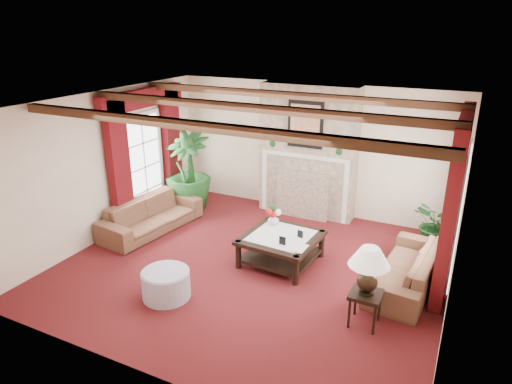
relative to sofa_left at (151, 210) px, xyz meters
The scene contains 23 objects.
floor 2.47m from the sofa_left, ahead, with size 6.00×6.00×0.00m, color #490D15.
ceiling 3.35m from the sofa_left, ahead, with size 6.00×6.00×0.00m, color white.
back_wall 3.47m from the sofa_left, 44.09° to the left, with size 6.00×0.02×2.70m, color beige.
left_wall 1.19m from the sofa_left, 144.75° to the right, with size 0.02×5.50×2.70m, color beige.
right_wall 5.50m from the sofa_left, ahead, with size 0.02×5.50×2.70m, color beige.
ceiling_beams 3.30m from the sofa_left, ahead, with size 6.00×3.00×0.12m, color #341E10, non-canonical shape.
fireplace 3.94m from the sofa_left, 41.53° to the left, with size 2.00×0.52×2.70m, color tan, non-canonical shape.
french_door_left 1.90m from the sofa_left, 134.46° to the left, with size 0.10×1.10×2.16m, color white, non-canonical shape.
french_door_right 5.67m from the sofa_left, ahead, with size 0.10×1.10×2.16m, color white, non-canonical shape.
curtains_left 2.26m from the sofa_left, 128.34° to the left, with size 0.20×2.40×2.55m, color #4C0A11, non-canonical shape.
curtains_right 5.71m from the sofa_left, ahead, with size 0.20×2.40×2.55m, color #4C0A11, non-canonical shape.
sofa_left is the anchor object (origin of this frame).
sofa_right 4.79m from the sofa_left, ahead, with size 0.79×2.08×0.80m, color black.
potted_palm 1.26m from the sofa_left, 88.27° to the left, with size 1.09×1.79×0.96m, color black.
small_plant 5.29m from the sofa_left, 17.93° to the left, with size 1.15×1.13×0.67m, color black.
coffee_table 2.77m from the sofa_left, ahead, with size 1.19×1.19×0.49m, color black, non-canonical shape.
side_table 4.58m from the sofa_left, 14.44° to the right, with size 0.41×0.41×0.48m, color black, non-canonical shape.
ottoman 2.43m from the sofa_left, 46.90° to the right, with size 0.71×0.71×0.41m, color #958DA0.
table_lamp 4.60m from the sofa_left, 14.44° to the right, with size 0.54×0.54×0.68m, color black, non-canonical shape.
flower_vase 2.48m from the sofa_left, ahead, with size 0.24×0.25×0.20m, color silver.
book 3.11m from the sofa_left, ahead, with size 0.23×0.03×0.32m, color black.
photo_frame_a 2.94m from the sofa_left, ahead, with size 0.11×0.02×0.15m, color black, non-canonical shape.
photo_frame_b 3.08m from the sofa_left, ahead, with size 0.10×0.02×0.13m, color black, non-canonical shape.
Camera 1 is at (2.99, -5.98, 3.82)m, focal length 32.00 mm.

